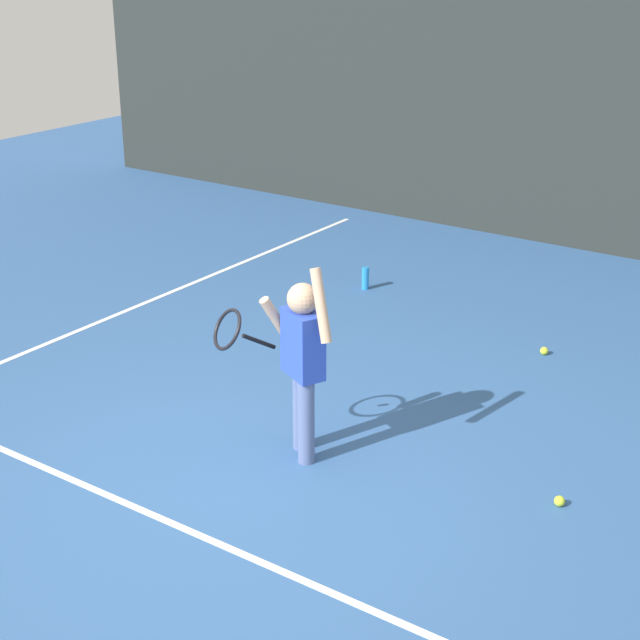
{
  "coord_description": "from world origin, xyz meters",
  "views": [
    {
      "loc": [
        3.48,
        -3.99,
        3.25
      ],
      "look_at": [
        0.07,
        0.91,
        0.85
      ],
      "focal_mm": 54.93,
      "sensor_mm": 36.0,
      "label": 1
    }
  ],
  "objects_px": {
    "water_bottle": "(365,278)",
    "tennis_ball_4": "(559,501)",
    "tennis_player": "(300,354)",
    "tennis_ball_0": "(544,351)"
  },
  "relations": [
    {
      "from": "water_bottle",
      "to": "tennis_ball_4",
      "type": "xyz_separation_m",
      "value": [
        3.01,
        -2.56,
        -0.08
      ]
    },
    {
      "from": "tennis_player",
      "to": "water_bottle",
      "type": "height_order",
      "value": "tennis_player"
    },
    {
      "from": "water_bottle",
      "to": "tennis_ball_0",
      "type": "distance_m",
      "value": 2.1
    },
    {
      "from": "tennis_ball_4",
      "to": "tennis_player",
      "type": "bearing_deg",
      "value": -166.81
    },
    {
      "from": "tennis_ball_4",
      "to": "tennis_ball_0",
      "type": "bearing_deg",
      "value": 115.04
    },
    {
      "from": "water_bottle",
      "to": "tennis_ball_4",
      "type": "height_order",
      "value": "water_bottle"
    },
    {
      "from": "tennis_player",
      "to": "tennis_ball_4",
      "type": "xyz_separation_m",
      "value": [
        1.65,
        0.39,
        -0.69
      ]
    },
    {
      "from": "tennis_player",
      "to": "tennis_ball_4",
      "type": "relative_size",
      "value": 20.46
    },
    {
      "from": "tennis_ball_0",
      "to": "tennis_player",
      "type": "bearing_deg",
      "value": -105.5
    },
    {
      "from": "tennis_player",
      "to": "tennis_ball_4",
      "type": "height_order",
      "value": "tennis_player"
    }
  ]
}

